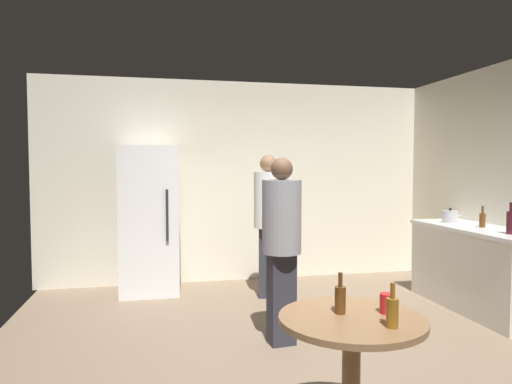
{
  "coord_description": "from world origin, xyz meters",
  "views": [
    {
      "loc": [
        -1.11,
        -3.58,
        1.55
      ],
      "look_at": [
        -0.17,
        0.8,
        1.31
      ],
      "focal_mm": 32.35,
      "sensor_mm": 36.0,
      "label": 1
    }
  ],
  "objects_px": {
    "refrigerator": "(149,220)",
    "plastic_cup_red": "(387,303)",
    "kettle": "(450,217)",
    "beer_bottle_amber": "(392,311)",
    "person_in_gray_shirt": "(282,236)",
    "beer_bottle_on_counter": "(482,220)",
    "person_in_white_shirt": "(268,214)",
    "wine_bottle_on_counter": "(511,222)",
    "foreground_table": "(352,335)",
    "beer_bottle_brown": "(340,299)"
  },
  "relations": [
    {
      "from": "refrigerator",
      "to": "plastic_cup_red",
      "type": "relative_size",
      "value": 16.36
    },
    {
      "from": "kettle",
      "to": "beer_bottle_amber",
      "type": "xyz_separation_m",
      "value": [
        -2.19,
        -2.66,
        -0.15
      ]
    },
    {
      "from": "refrigerator",
      "to": "person_in_gray_shirt",
      "type": "xyz_separation_m",
      "value": [
        1.15,
        -1.95,
        0.05
      ]
    },
    {
      "from": "person_in_gray_shirt",
      "to": "beer_bottle_amber",
      "type": "bearing_deg",
      "value": -3.45
    },
    {
      "from": "beer_bottle_on_counter",
      "to": "plastic_cup_red",
      "type": "relative_size",
      "value": 2.09
    },
    {
      "from": "beer_bottle_on_counter",
      "to": "person_in_gray_shirt",
      "type": "distance_m",
      "value": 2.42
    },
    {
      "from": "plastic_cup_red",
      "to": "beer_bottle_amber",
      "type": "bearing_deg",
      "value": -111.75
    },
    {
      "from": "beer_bottle_on_counter",
      "to": "person_in_white_shirt",
      "type": "relative_size",
      "value": 0.14
    },
    {
      "from": "refrigerator",
      "to": "wine_bottle_on_counter",
      "type": "distance_m",
      "value": 3.96
    },
    {
      "from": "kettle",
      "to": "person_in_gray_shirt",
      "type": "distance_m",
      "value": 2.47
    },
    {
      "from": "wine_bottle_on_counter",
      "to": "person_in_gray_shirt",
      "type": "bearing_deg",
      "value": 179.61
    },
    {
      "from": "kettle",
      "to": "person_in_gray_shirt",
      "type": "height_order",
      "value": "person_in_gray_shirt"
    },
    {
      "from": "kettle",
      "to": "foreground_table",
      "type": "distance_m",
      "value": 3.39
    },
    {
      "from": "refrigerator",
      "to": "wine_bottle_on_counter",
      "type": "xyz_separation_m",
      "value": [
        3.44,
        -1.97,
        0.12
      ]
    },
    {
      "from": "person_in_white_shirt",
      "to": "wine_bottle_on_counter",
      "type": "bearing_deg",
      "value": 68.31
    },
    {
      "from": "wine_bottle_on_counter",
      "to": "beer_bottle_amber",
      "type": "height_order",
      "value": "wine_bottle_on_counter"
    },
    {
      "from": "beer_bottle_brown",
      "to": "beer_bottle_amber",
      "type": "bearing_deg",
      "value": -57.86
    },
    {
      "from": "refrigerator",
      "to": "person_in_white_shirt",
      "type": "xyz_separation_m",
      "value": [
        1.38,
        -0.51,
        0.09
      ]
    },
    {
      "from": "kettle",
      "to": "beer_bottle_on_counter",
      "type": "height_order",
      "value": "beer_bottle_on_counter"
    },
    {
      "from": "refrigerator",
      "to": "plastic_cup_red",
      "type": "bearing_deg",
      "value": -68.83
    },
    {
      "from": "refrigerator",
      "to": "person_in_gray_shirt",
      "type": "relative_size",
      "value": 1.11
    },
    {
      "from": "foreground_table",
      "to": "plastic_cup_red",
      "type": "relative_size",
      "value": 7.27
    },
    {
      "from": "plastic_cup_red",
      "to": "beer_bottle_brown",
      "type": "bearing_deg",
      "value": 168.56
    },
    {
      "from": "plastic_cup_red",
      "to": "kettle",
      "type": "bearing_deg",
      "value": 49.23
    },
    {
      "from": "plastic_cup_red",
      "to": "person_in_white_shirt",
      "type": "xyz_separation_m",
      "value": [
        0.04,
        2.96,
        0.2
      ]
    },
    {
      "from": "kettle",
      "to": "plastic_cup_red",
      "type": "xyz_separation_m",
      "value": [
        -2.1,
        -2.44,
        -0.18
      ]
    },
    {
      "from": "refrigerator",
      "to": "beer_bottle_brown",
      "type": "bearing_deg",
      "value": -72.35
    },
    {
      "from": "plastic_cup_red",
      "to": "foreground_table",
      "type": "bearing_deg",
      "value": -176.53
    },
    {
      "from": "refrigerator",
      "to": "beer_bottle_on_counter",
      "type": "distance_m",
      "value": 3.82
    },
    {
      "from": "person_in_white_shirt",
      "to": "person_in_gray_shirt",
      "type": "relative_size",
      "value": 1.04
    },
    {
      "from": "beer_bottle_amber",
      "to": "person_in_gray_shirt",
      "type": "xyz_separation_m",
      "value": [
        -0.11,
        1.73,
        0.13
      ]
    },
    {
      "from": "beer_bottle_on_counter",
      "to": "beer_bottle_amber",
      "type": "xyz_separation_m",
      "value": [
        -2.27,
        -2.22,
        -0.17
      ]
    },
    {
      "from": "beer_bottle_brown",
      "to": "plastic_cup_red",
      "type": "relative_size",
      "value": 2.09
    },
    {
      "from": "kettle",
      "to": "beer_bottle_on_counter",
      "type": "xyz_separation_m",
      "value": [
        0.08,
        -0.44,
        0.01
      ]
    },
    {
      "from": "refrigerator",
      "to": "kettle",
      "type": "distance_m",
      "value": 3.59
    },
    {
      "from": "beer_bottle_amber",
      "to": "person_in_gray_shirt",
      "type": "height_order",
      "value": "person_in_gray_shirt"
    },
    {
      "from": "beer_bottle_on_counter",
      "to": "beer_bottle_amber",
      "type": "relative_size",
      "value": 1.0
    },
    {
      "from": "wine_bottle_on_counter",
      "to": "refrigerator",
      "type": "bearing_deg",
      "value": 150.25
    },
    {
      "from": "foreground_table",
      "to": "beer_bottle_amber",
      "type": "relative_size",
      "value": 3.48
    },
    {
      "from": "wine_bottle_on_counter",
      "to": "beer_bottle_amber",
      "type": "xyz_separation_m",
      "value": [
        -2.19,
        -1.72,
        -0.2
      ]
    },
    {
      "from": "kettle",
      "to": "beer_bottle_brown",
      "type": "bearing_deg",
      "value": -134.66
    },
    {
      "from": "foreground_table",
      "to": "person_in_gray_shirt",
      "type": "distance_m",
      "value": 1.56
    },
    {
      "from": "refrigerator",
      "to": "person_in_white_shirt",
      "type": "height_order",
      "value": "refrigerator"
    },
    {
      "from": "refrigerator",
      "to": "plastic_cup_red",
      "type": "distance_m",
      "value": 3.72
    },
    {
      "from": "beer_bottle_on_counter",
      "to": "beer_bottle_brown",
      "type": "bearing_deg",
      "value": -141.4
    },
    {
      "from": "beer_bottle_amber",
      "to": "beer_bottle_brown",
      "type": "xyz_separation_m",
      "value": [
        -0.17,
        0.27,
        0.0
      ]
    },
    {
      "from": "beer_bottle_brown",
      "to": "person_in_gray_shirt",
      "type": "bearing_deg",
      "value": 87.49
    },
    {
      "from": "beer_bottle_amber",
      "to": "wine_bottle_on_counter",
      "type": "bearing_deg",
      "value": 38.14
    },
    {
      "from": "refrigerator",
      "to": "beer_bottle_on_counter",
      "type": "height_order",
      "value": "refrigerator"
    },
    {
      "from": "kettle",
      "to": "person_in_white_shirt",
      "type": "distance_m",
      "value": 2.13
    }
  ]
}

